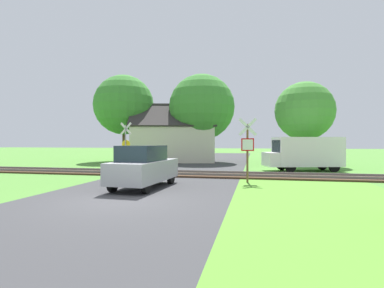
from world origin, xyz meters
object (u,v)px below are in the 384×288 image
crossing_sign_far (126,143)px  tree_center (202,107)px  stop_sign_near (248,146)px  tree_right (304,111)px  house (173,142)px  tree_left (124,105)px  mail_truck (304,152)px  parked_car (144,167)px

crossing_sign_far → tree_center: bearing=71.9°
stop_sign_near → tree_right: 12.64m
tree_right → house: bearing=167.5°
tree_right → tree_center: (-9.02, 2.44, 0.80)m
crossing_sign_far → tree_center: tree_center is taller
house → tree_center: bearing=-17.5°
tree_left → mail_truck: size_ratio=1.65×
crossing_sign_far → tree_left: bearing=120.8°
tree_center → mail_truck: tree_center is taller
house → mail_truck: 13.61m
house → parked_car: bearing=-92.3°
tree_left → crossing_sign_far: bearing=-64.5°
parked_car → tree_left: bearing=121.1°
house → tree_center: (2.90, -0.19, 3.37)m
tree_center → parked_car: (0.48, -16.59, -4.37)m
mail_truck → tree_left: bearing=50.8°
stop_sign_near → tree_right: bearing=-119.8°
crossing_sign_far → tree_right: size_ratio=0.48×
stop_sign_near → mail_truck: stop_sign_near is taller
tree_center → parked_car: size_ratio=2.06×
tree_center → parked_car: tree_center is taller
tree_left → mail_truck: tree_left is taller
house → stop_sign_near: bearing=-75.5°
tree_left → tree_center: bearing=3.8°
stop_sign_near → tree_center: size_ratio=0.36×
tree_left → stop_sign_near: bearing=-47.1°
stop_sign_near → crossing_sign_far: 9.94m
house → mail_truck: bearing=-48.7°
tree_right → parked_car: 16.91m
stop_sign_near → crossing_sign_far: (-8.53, 5.11, 0.13)m
mail_truck → parked_car: size_ratio=1.27×
crossing_sign_far → tree_right: (12.85, 6.45, 2.60)m
tree_right → tree_center: size_ratio=0.81×
stop_sign_near → tree_center: (-4.69, 14.00, 3.54)m
stop_sign_near → parked_car: (-4.22, -2.59, -0.84)m
parked_car → stop_sign_near: bearing=35.2°
house → parked_car: (3.37, -16.78, -1.01)m
mail_truck → parked_car: mail_truck is taller
crossing_sign_far → tree_center: 10.26m
tree_right → tree_left: 17.01m
mail_truck → parked_car: 11.87m
tree_left → mail_truck: bearing=-23.8°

